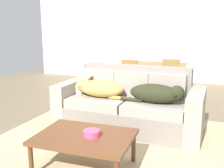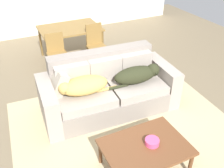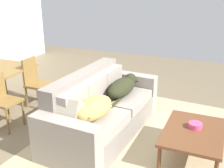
# 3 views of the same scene
# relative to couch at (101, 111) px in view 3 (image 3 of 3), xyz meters

# --- Properties ---
(ground_plane) EXTENTS (10.00, 10.00, 0.00)m
(ground_plane) POSITION_rel_couch_xyz_m (-0.07, -0.03, -0.36)
(ground_plane) COLOR #73644B
(area_rug) EXTENTS (3.58, 3.30, 0.01)m
(area_rug) POSITION_rel_couch_xyz_m (-0.00, -0.82, -0.36)
(area_rug) COLOR tan
(area_rug) RESTS_ON ground
(couch) EXTENTS (2.29, 1.09, 0.95)m
(couch) POSITION_rel_couch_xyz_m (0.00, 0.00, 0.00)
(couch) COLOR gray
(couch) RESTS_ON ground
(dog_on_left_cushion) EXTENTS (0.91, 0.44, 0.26)m
(dog_on_left_cushion) POSITION_rel_couch_xyz_m (-0.46, -0.11, 0.26)
(dog_on_left_cushion) COLOR tan
(dog_on_left_cushion) RESTS_ON couch
(dog_on_right_cushion) EXTENTS (0.93, 0.39, 0.28)m
(dog_on_right_cushion) POSITION_rel_couch_xyz_m (0.46, -0.19, 0.27)
(dog_on_right_cushion) COLOR #282B18
(dog_on_right_cushion) RESTS_ON couch
(throw_pillow_by_left_arm) EXTENTS (0.31, 0.38, 0.40)m
(throw_pillow_by_left_arm) POSITION_rel_couch_xyz_m (-0.80, 0.11, 0.30)
(throw_pillow_by_left_arm) COLOR #AB9F8B
(throw_pillow_by_left_arm) RESTS_ON couch
(coffee_table) EXTENTS (1.05, 0.76, 0.41)m
(coffee_table) POSITION_rel_couch_xyz_m (-0.14, -1.42, 0.00)
(coffee_table) COLOR brown
(coffee_table) RESTS_ON ground
(bowl_on_coffee_table) EXTENTS (0.18, 0.18, 0.07)m
(bowl_on_coffee_table) POSITION_rel_couch_xyz_m (-0.05, -1.42, 0.08)
(bowl_on_coffee_table) COLOR #EA4C7F
(bowl_on_coffee_table) RESTS_ON coffee_table
(dining_chair_near_left) EXTENTS (0.42, 0.42, 0.88)m
(dining_chair_near_left) POSITION_rel_couch_xyz_m (-0.45, 1.51, 0.13)
(dining_chair_near_left) COLOR olive
(dining_chair_near_left) RESTS_ON ground
(dining_chair_near_right) EXTENTS (0.40, 0.40, 0.92)m
(dining_chair_near_right) POSITION_rel_couch_xyz_m (0.45, 1.57, 0.14)
(dining_chair_near_right) COLOR olive
(dining_chair_near_right) RESTS_ON ground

